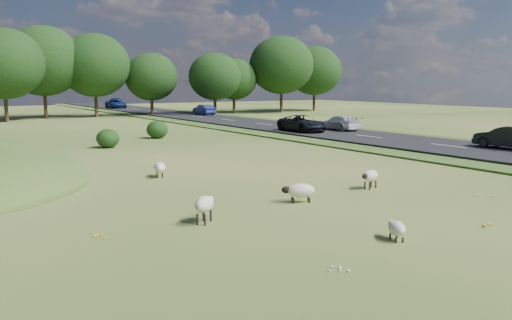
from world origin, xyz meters
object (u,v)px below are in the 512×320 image
Objects in this scene: sheep_4 at (300,191)px; car_5 at (115,102)px; sheep_2 at (370,176)px; car_1 at (339,123)px; sheep_1 at (204,204)px; car_0 at (204,110)px; sheep_0 at (396,228)px; car_6 at (302,123)px; sheep_3 at (160,168)px; car_4 at (508,137)px; car_3 at (116,104)px.

car_5 is (20.95, 89.54, 0.45)m from sheep_4.
sheep_2 is 0.26× the size of car_1.
car_0 reaches higher than sheep_1.
car_5 is at bearing -119.58° from sheep_2.
car_6 is (17.81, 29.33, 0.60)m from sheep_0.
sheep_0 is at bearing 53.10° from car_1.
sheep_1 reaches higher than sheep_4.
car_0 reaches higher than car_1.
sheep_2 is at bearing -12.11° from sheep_0.
sheep_3 is 0.30× the size of car_4.
car_0 reaches higher than sheep_3.
car_3 reaches higher than car_0.
car_6 is at bearing -8.02° from car_1.
car_4 is (3.80, -71.10, 0.01)m from car_3.
car_6 is (0.00, -53.31, -0.02)m from car_3.
sheep_2 reaches higher than sheep_0.
car_3 is (-3.80, 53.85, 0.07)m from car_1.
sheep_3 is 0.29× the size of car_5.
sheep_0 is 8.15m from sheep_2.
sheep_0 is 0.23× the size of car_5.
sheep_3 is at bearing -142.19° from car_6.
car_6 reaches higher than sheep_4.
sheep_2 is 53.08m from car_0.
sheep_1 is 0.87× the size of sheep_3.
sheep_1 is 0.25× the size of car_1.
sheep_0 is at bearing -95.47° from sheep_1.
sheep_0 is 97.74m from car_5.
sheep_4 is at bearing 37.53° from sheep_3.
sheep_0 is 0.78× the size of sheep_4.
car_0 is 0.81× the size of car_6.
car_4 reaches higher than sheep_3.
car_6 is (-3.80, 0.54, 0.05)m from car_1.
car_1 is 1.02× the size of car_4.
car_6 reaches higher than sheep_1.
sheep_1 reaches higher than sheep_2.
car_3 is 1.15× the size of car_5.
sheep_1 is 57.98m from car_0.
car_4 is 83.78m from car_5.
sheep_0 is at bearing 109.60° from sheep_4.
car_6 is at bearing 86.70° from car_5.
car_1 is (21.61, 28.79, 0.55)m from sheep_0.
car_3 is at bearing 73.31° from car_5.
car_1 is at bearing -106.12° from sheep_4.
car_0 is 27.81m from car_6.
car_3 is at bearing -86.94° from car_4.
car_6 is at bearing -99.87° from sheep_4.
car_5 is (23.33, 81.15, 0.45)m from sheep_3.
sheep_0 is 6.18m from sheep_1.
sheep_3 is (-6.64, 7.68, -0.11)m from sheep_2.
car_4 is (21.61, 11.54, 0.62)m from sheep_0.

